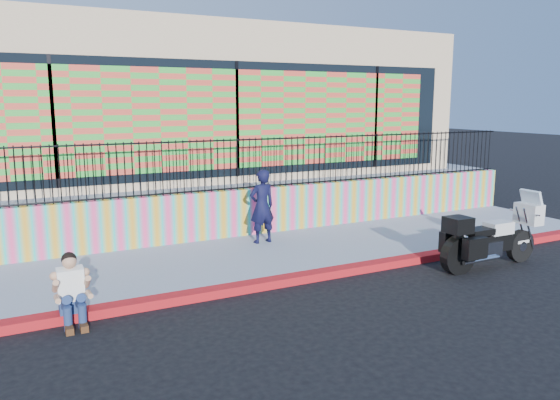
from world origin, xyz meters
TOP-DOWN VIEW (x-y plane):
  - ground at (0.00, 0.00)m, footprint 90.00×90.00m
  - red_curb at (0.00, 0.00)m, footprint 16.00×0.30m
  - sidewalk at (0.00, 1.65)m, footprint 16.00×3.00m
  - mural_wall at (0.00, 3.25)m, footprint 16.00×0.20m
  - metal_fence at (0.00, 3.25)m, footprint 15.80×0.04m
  - elevated_platform at (0.00, 8.35)m, footprint 16.00×10.00m
  - storefront_building at (0.00, 8.13)m, footprint 14.00×8.06m
  - police_motorcycle at (3.27, -0.94)m, footprint 2.40×0.79m
  - police_officer at (-0.15, 2.40)m, footprint 0.63×0.44m
  - seated_man at (-4.47, -0.19)m, footprint 0.54×0.71m

SIDE VIEW (x-z plane):
  - ground at x=0.00m, z-range 0.00..0.00m
  - red_curb at x=0.00m, z-range 0.00..0.15m
  - sidewalk at x=0.00m, z-range 0.00..0.15m
  - seated_man at x=-4.47m, z-range -0.08..0.98m
  - elevated_platform at x=0.00m, z-range 0.00..1.25m
  - police_motorcycle at x=3.27m, z-range -0.12..1.38m
  - mural_wall at x=0.00m, z-range 0.15..1.25m
  - police_officer at x=-0.15m, z-range 0.15..1.81m
  - metal_fence at x=0.00m, z-range 1.25..2.45m
  - storefront_building at x=0.00m, z-range 1.25..5.25m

